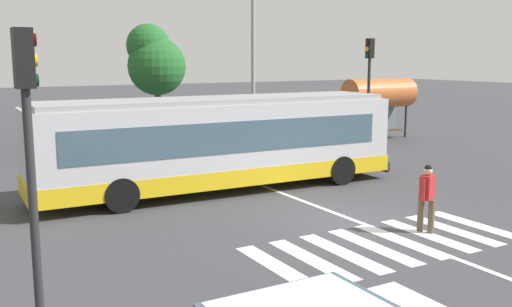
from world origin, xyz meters
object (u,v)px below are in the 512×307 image
at_px(parked_car_champagne, 72,138).
at_px(background_tree_right, 154,60).
at_px(traffic_light_far_corner, 369,77).
at_px(parked_car_white, 233,127).
at_px(twin_arm_street_lamp, 253,35).
at_px(parked_car_blue, 186,131).
at_px(bus_stop_shelter, 379,94).
at_px(pedestrian_crossing_street, 427,194).
at_px(city_transit_bus, 220,143).
at_px(traffic_light_near_corner, 29,133).
at_px(parked_car_red, 132,133).

bearing_deg(parked_car_champagne, background_tree_right, 43.53).
bearing_deg(background_tree_right, traffic_light_far_corner, -62.02).
distance_m(parked_car_white, twin_arm_street_lamp, 5.18).
xyz_separation_m(parked_car_blue, bus_stop_shelter, (9.86, -2.85, 1.65)).
bearing_deg(pedestrian_crossing_street, bus_stop_shelter, 52.36).
distance_m(city_transit_bus, parked_car_champagne, 10.13).
bearing_deg(parked_car_champagne, traffic_light_far_corner, -25.44).
distance_m(parked_car_white, traffic_light_near_corner, 21.49).
relative_size(pedestrian_crossing_street, parked_car_blue, 0.37).
xyz_separation_m(parked_car_blue, twin_arm_street_lamp, (2.75, -1.84, 4.62)).
bearing_deg(twin_arm_street_lamp, parked_car_white, 87.29).
bearing_deg(parked_car_white, city_transit_bus, -119.72).
height_order(parked_car_blue, parked_car_white, same).
distance_m(parked_car_champagne, bus_stop_shelter, 15.69).
distance_m(parked_car_blue, parked_car_white, 2.90).
bearing_deg(city_transit_bus, parked_car_red, 88.91).
bearing_deg(twin_arm_street_lamp, parked_car_blue, 146.22).
bearing_deg(traffic_light_far_corner, twin_arm_street_lamp, 138.18).
height_order(parked_car_white, traffic_light_far_corner, traffic_light_far_corner).
xyz_separation_m(parked_car_white, traffic_light_far_corner, (3.97, -6.00, 2.69)).
xyz_separation_m(parked_car_white, traffic_light_near_corner, (-12.53, -17.29, 2.43)).
relative_size(parked_car_white, traffic_light_near_corner, 0.96).
xyz_separation_m(parked_car_red, background_tree_right, (3.29, 5.71, 3.41)).
height_order(parked_car_red, twin_arm_street_lamp, twin_arm_street_lamp).
distance_m(city_transit_bus, parked_car_red, 9.86).
height_order(bus_stop_shelter, twin_arm_street_lamp, twin_arm_street_lamp).
bearing_deg(bus_stop_shelter, traffic_light_near_corner, -144.48).
xyz_separation_m(traffic_light_near_corner, bus_stop_shelter, (19.53, 13.94, -0.78)).
xyz_separation_m(traffic_light_far_corner, twin_arm_street_lamp, (-4.08, 3.65, 1.93)).
distance_m(pedestrian_crossing_street, parked_car_champagne, 17.21).
relative_size(city_transit_bus, parked_car_champagne, 2.70).
bearing_deg(pedestrian_crossing_street, parked_car_white, 78.97).
xyz_separation_m(parked_car_blue, background_tree_right, (0.67, 6.11, 3.41)).
bearing_deg(parked_car_red, city_transit_bus, -91.09).
bearing_deg(parked_car_white, parked_car_blue, -170.01).
bearing_deg(bus_stop_shelter, city_transit_bus, -152.56).
relative_size(parked_car_blue, twin_arm_street_lamp, 0.54).
relative_size(parked_car_red, background_tree_right, 0.72).
xyz_separation_m(city_transit_bus, parked_car_white, (5.67, 9.93, -0.82)).
bearing_deg(bus_stop_shelter, twin_arm_street_lamp, 171.91).
bearing_deg(traffic_light_near_corner, parked_car_red, 67.70).
height_order(parked_car_champagne, twin_arm_street_lamp, twin_arm_street_lamp).
xyz_separation_m(parked_car_champagne, parked_car_white, (8.28, 0.17, 0.00)).
height_order(parked_car_white, traffic_light_near_corner, traffic_light_near_corner).
distance_m(parked_car_red, twin_arm_street_lamp, 7.43).
bearing_deg(traffic_light_far_corner, parked_car_champagne, 154.56).
distance_m(parked_car_red, background_tree_right, 7.42).
relative_size(city_transit_bus, traffic_light_near_corner, 2.57).
bearing_deg(bus_stop_shelter, parked_car_white, 154.39).
height_order(pedestrian_crossing_street, traffic_light_near_corner, traffic_light_near_corner).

